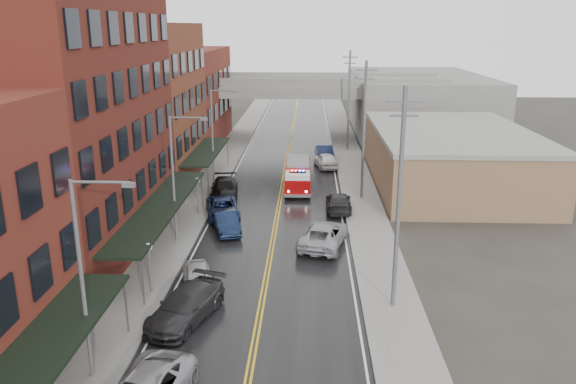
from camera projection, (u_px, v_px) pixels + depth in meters
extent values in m
cube|color=black|center=(277.00, 216.00, 45.32)|extent=(11.00, 160.00, 0.02)
cube|color=slate|center=(188.00, 214.00, 45.57)|extent=(3.00, 160.00, 0.15)
cube|color=slate|center=(368.00, 216.00, 45.02)|extent=(3.00, 160.00, 0.15)
cube|color=gray|center=(208.00, 214.00, 45.51)|extent=(0.30, 160.00, 0.15)
cube|color=gray|center=(347.00, 216.00, 45.08)|extent=(0.30, 160.00, 0.15)
cube|color=#511D15|center=(67.00, 118.00, 36.55)|extent=(9.00, 20.00, 18.00)
cube|color=brown|center=(145.00, 104.00, 53.74)|extent=(9.00, 15.00, 15.00)
cube|color=maroon|center=(185.00, 98.00, 70.92)|extent=(9.00, 20.00, 12.00)
cube|color=brown|center=(450.00, 159.00, 53.58)|extent=(14.00, 22.00, 5.00)
cube|color=slate|center=(416.00, 102.00, 81.81)|extent=(18.00, 30.00, 8.00)
cube|color=black|center=(23.00, 372.00, 19.85)|extent=(2.60, 16.00, 0.18)
cylinder|color=slate|center=(126.00, 308.00, 27.51)|extent=(0.10, 0.10, 3.00)
cube|color=black|center=(161.00, 206.00, 38.04)|extent=(2.60, 18.00, 0.18)
cylinder|color=slate|center=(143.00, 282.00, 30.19)|extent=(0.10, 0.10, 3.00)
cylinder|color=slate|center=(202.00, 192.00, 46.66)|extent=(0.10, 0.10, 3.00)
cube|color=black|center=(207.00, 151.00, 54.80)|extent=(2.60, 13.00, 0.18)
cylinder|color=slate|center=(208.00, 183.00, 49.34)|extent=(0.10, 0.10, 3.00)
cylinder|color=slate|center=(228.00, 152.00, 61.03)|extent=(0.10, 0.10, 3.00)
cylinder|color=#59595B|center=(150.00, 272.00, 31.75)|extent=(0.14, 0.14, 2.80)
sphere|color=silver|center=(148.00, 247.00, 31.33)|extent=(0.44, 0.44, 0.44)
cylinder|color=#59595B|center=(198.00, 198.00, 45.16)|extent=(0.14, 0.14, 2.80)
sphere|color=silver|center=(197.00, 181.00, 44.73)|extent=(0.44, 0.44, 0.44)
cylinder|color=#59595B|center=(82.00, 284.00, 23.22)|extent=(0.18, 0.18, 9.00)
cylinder|color=#59595B|center=(101.00, 182.00, 21.92)|extent=(2.40, 0.12, 0.12)
cube|color=#59595B|center=(129.00, 185.00, 21.91)|extent=(0.50, 0.22, 0.18)
cylinder|color=#59595B|center=(173.00, 181.00, 38.55)|extent=(0.18, 0.18, 9.00)
cylinder|color=#59595B|center=(187.00, 118.00, 37.24)|extent=(2.40, 0.12, 0.12)
cube|color=#59595B|center=(204.00, 119.00, 37.23)|extent=(0.50, 0.22, 0.18)
cylinder|color=#59595B|center=(212.00, 137.00, 53.87)|extent=(0.18, 0.18, 9.00)
cylinder|color=#59595B|center=(223.00, 91.00, 52.57)|extent=(2.40, 0.12, 0.12)
cube|color=#59595B|center=(235.00, 92.00, 52.55)|extent=(0.50, 0.22, 0.18)
cylinder|color=#59595B|center=(399.00, 203.00, 28.97)|extent=(0.24, 0.24, 12.00)
cube|color=#59595B|center=(405.00, 102.00, 27.49)|extent=(1.80, 0.12, 0.12)
cube|color=#59595B|center=(404.00, 116.00, 27.69)|extent=(1.40, 0.12, 0.12)
cylinder|color=#59595B|center=(364.00, 132.00, 48.12)|extent=(0.24, 0.24, 12.00)
cube|color=#59595B|center=(366.00, 70.00, 46.64)|extent=(1.80, 0.12, 0.12)
cube|color=#59595B|center=(366.00, 79.00, 46.84)|extent=(1.40, 0.12, 0.12)
cylinder|color=#59595B|center=(349.00, 102.00, 67.28)|extent=(0.24, 0.24, 12.00)
cube|color=#59595B|center=(350.00, 57.00, 65.79)|extent=(1.80, 0.12, 0.12)
cube|color=#59595B|center=(350.00, 63.00, 65.99)|extent=(1.40, 0.12, 0.12)
cube|color=slate|center=(291.00, 89.00, 74.04)|extent=(40.00, 10.00, 1.50)
cube|color=slate|center=(209.00, 116.00, 75.52)|extent=(1.60, 8.00, 6.00)
cube|color=slate|center=(373.00, 117.00, 74.69)|extent=(1.60, 8.00, 6.00)
cube|color=#900607|center=(298.00, 172.00, 53.29)|extent=(2.34, 5.02, 1.91)
cube|color=#900607|center=(298.00, 185.00, 49.97)|extent=(2.30, 2.39, 1.36)
cube|color=silver|center=(298.00, 175.00, 49.71)|extent=(2.19, 2.21, 0.45)
cube|color=black|center=(298.00, 181.00, 50.07)|extent=(2.31, 1.48, 0.73)
cube|color=slate|center=(298.00, 161.00, 52.97)|extent=(2.10, 4.66, 0.27)
cube|color=black|center=(298.00, 172.00, 49.63)|extent=(1.46, 0.27, 0.13)
sphere|color=#FF0C0C|center=(292.00, 171.00, 49.62)|extent=(0.18, 0.18, 0.18)
sphere|color=#1933FF|center=(303.00, 171.00, 49.59)|extent=(0.18, 0.18, 0.18)
cylinder|color=black|center=(286.00, 192.00, 50.10)|extent=(0.91, 0.33, 0.91)
cylinder|color=black|center=(309.00, 193.00, 50.05)|extent=(0.91, 0.33, 0.91)
cylinder|color=black|center=(287.00, 183.00, 53.15)|extent=(0.91, 0.33, 0.91)
cylinder|color=black|center=(308.00, 183.00, 53.10)|extent=(0.91, 0.33, 0.91)
cylinder|color=black|center=(288.00, 177.00, 55.32)|extent=(0.91, 0.33, 0.91)
cylinder|color=black|center=(308.00, 177.00, 55.27)|extent=(0.91, 0.33, 0.91)
imported|color=#27282A|center=(186.00, 306.00, 29.10)|extent=(3.96, 6.14, 1.65)
imported|color=#B8B8B8|center=(198.00, 278.00, 32.62)|extent=(2.64, 4.39, 1.40)
imported|color=black|center=(226.00, 222.00, 41.68)|extent=(2.93, 4.88, 1.52)
imported|color=#122044|center=(223.00, 208.00, 44.78)|extent=(3.60, 5.80, 1.50)
imported|color=black|center=(224.00, 189.00, 49.87)|extent=(2.93, 5.97, 1.67)
imported|color=#9C9FA4|center=(324.00, 234.00, 39.01)|extent=(4.02, 6.42, 1.65)
imported|color=black|center=(338.00, 202.00, 46.46)|extent=(2.15, 5.12, 1.48)
imported|color=silver|center=(326.00, 160.00, 60.44)|extent=(2.82, 5.12, 1.65)
imported|color=#0E1633|center=(324.00, 152.00, 64.55)|extent=(2.12, 5.15, 1.66)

